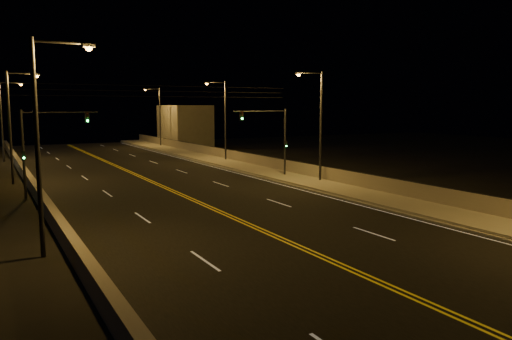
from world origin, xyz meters
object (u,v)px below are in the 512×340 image
traffic_signal_right (275,135)px  streetlight_2 (223,116)px  traffic_signal_left (39,142)px  streetlight_4 (44,132)px  streetlight_6 (4,116)px  streetlight_3 (158,113)px  streetlight_5 (13,120)px  streetlight_1 (318,119)px

traffic_signal_right → streetlight_2: bearing=83.7°
streetlight_2 → traffic_signal_left: bearing=-145.7°
streetlight_4 → streetlight_6: size_ratio=1.00×
streetlight_3 → traffic_signal_right: 37.29m
streetlight_3 → streetlight_4: (-21.44, -52.03, 0.00)m
streetlight_6 → streetlight_5: bearing=-90.0°
streetlight_6 → traffic_signal_left: streetlight_6 is taller
streetlight_2 → streetlight_4: same height
streetlight_2 → streetlight_4: size_ratio=1.00×
streetlight_2 → traffic_signal_left: size_ratio=1.49×
streetlight_2 → streetlight_5: size_ratio=1.00×
streetlight_5 → streetlight_4: bearing=-90.0°
streetlight_2 → traffic_signal_left: streetlight_2 is taller
streetlight_1 → streetlight_3: size_ratio=1.00×
traffic_signal_right → streetlight_4: bearing=-143.4°
streetlight_2 → streetlight_6: size_ratio=1.00×
streetlight_6 → traffic_signal_right: streetlight_6 is taller
streetlight_1 → streetlight_2: bearing=90.0°
streetlight_1 → streetlight_2: 18.01m
streetlight_6 → streetlight_1: bearing=-54.3°
streetlight_3 → streetlight_5: size_ratio=1.00×
traffic_signal_right → streetlight_3: bearing=87.7°
streetlight_2 → traffic_signal_right: size_ratio=1.49×
streetlight_5 → traffic_signal_right: size_ratio=1.49×
streetlight_5 → traffic_signal_right: streetlight_5 is taller
streetlight_1 → streetlight_3: same height
streetlight_5 → traffic_signal_left: size_ratio=1.49×
streetlight_6 → traffic_signal_left: size_ratio=1.49×
streetlight_4 → streetlight_5: same height
streetlight_3 → streetlight_6: same height
streetlight_5 → streetlight_3: bearing=54.3°
streetlight_6 → traffic_signal_left: 25.80m
streetlight_1 → streetlight_5: same height
traffic_signal_right → traffic_signal_left: 18.79m
streetlight_5 → traffic_signal_left: (1.13, -7.39, -1.38)m
traffic_signal_right → traffic_signal_left: bearing=180.0°
streetlight_2 → streetlight_4: (-21.44, -28.65, 0.00)m
streetlight_4 → streetlight_5: 22.19m
traffic_signal_left → streetlight_6: bearing=92.5°
streetlight_6 → traffic_signal_right: size_ratio=1.49×
streetlight_5 → traffic_signal_right: bearing=-20.4°
streetlight_5 → traffic_signal_left: bearing=-81.3°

